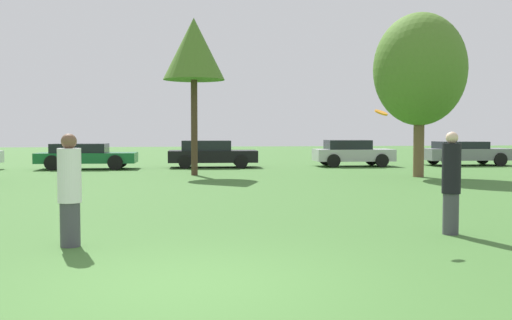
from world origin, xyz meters
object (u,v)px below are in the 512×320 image
object	(u,v)px
frisbee	(381,113)
parked_car_silver	(352,153)
person_thrower	(70,190)
parked_car_grey	(465,152)
person_catcher	(451,182)
tree_1	(194,50)
tree_2	(420,70)
parked_car_black	(211,153)
parked_car_green	(85,155)

from	to	relation	value
frisbee	parked_car_silver	size ratio (longest dim) A/B	0.06
person_thrower	parked_car_grey	world-z (taller)	person_thrower
person_catcher	tree_1	xyz separation A→B (m)	(-3.84, 14.23, 4.10)
frisbee	tree_2	bearing A→B (deg)	63.75
tree_1	parked_car_grey	distance (m)	15.54
person_thrower	parked_car_black	distance (m)	19.67
frisbee	tree_1	size ratio (longest dim) A/B	0.04
parked_car_black	parked_car_grey	distance (m)	13.13
parked_car_black	parked_car_grey	size ratio (longest dim) A/B	0.97
parked_car_black	person_catcher	bearing A→B (deg)	-78.88
tree_1	parked_car_grey	world-z (taller)	tree_1
person_thrower	person_catcher	distance (m)	6.31
frisbee	parked_car_silver	world-z (taller)	frisbee
person_thrower	parked_car_silver	size ratio (longest dim) A/B	0.44
frisbee	tree_2	size ratio (longest dim) A/B	0.04
frisbee	parked_car_green	bearing A→B (deg)	111.29
person_catcher	frisbee	bearing A→B (deg)	7.26
frisbee	parked_car_black	xyz separation A→B (m)	(-1.49, 19.41, -1.40)
tree_2	parked_car_black	bearing A→B (deg)	137.02
parked_car_green	person_catcher	bearing A→B (deg)	-62.31
tree_2	parked_car_green	size ratio (longest dim) A/B	1.38
frisbee	parked_car_grey	bearing A→B (deg)	58.82
tree_2	parked_car_grey	world-z (taller)	tree_2
parked_car_black	person_thrower	bearing A→B (deg)	-97.46
person_thrower	parked_car_black	xyz separation A→B (m)	(3.48, 19.36, -0.19)
person_thrower	parked_car_green	size ratio (longest dim) A/B	0.38
parked_car_grey	parked_car_black	bearing A→B (deg)	-178.01
tree_1	parked_car_grey	xyz separation A→B (m)	(14.13, 4.80, -4.33)
tree_1	parked_car_black	size ratio (longest dim) A/B	1.44
parked_car_silver	parked_car_grey	world-z (taller)	parked_car_silver
person_catcher	parked_car_silver	bearing A→B (deg)	-104.04
tree_1	person_thrower	bearing A→B (deg)	-99.76
tree_1	parked_car_grey	bearing A→B (deg)	18.76
person_catcher	tree_1	world-z (taller)	tree_1
tree_1	tree_2	size ratio (longest dim) A/B	0.99
person_thrower	parked_car_grey	distance (m)	25.38
parked_car_green	parked_car_black	world-z (taller)	parked_car_black
parked_car_green	parked_car_black	bearing A→B (deg)	6.93
person_thrower	frisbee	xyz separation A→B (m)	(4.97, -0.04, 1.21)
person_thrower	parked_car_green	xyz separation A→B (m)	(-2.42, 18.93, -0.23)
tree_1	parked_car_green	world-z (taller)	tree_1
parked_car_grey	tree_2	bearing A→B (deg)	-126.13
parked_car_silver	parked_car_grey	distance (m)	6.05
parked_car_grey	parked_car_silver	bearing A→B (deg)	-177.77
parked_car_grey	tree_1	bearing A→B (deg)	-158.52
person_thrower	tree_1	size ratio (longest dim) A/B	0.28
tree_2	parked_car_silver	bearing A→B (deg)	94.07
person_thrower	parked_car_black	bearing A→B (deg)	78.33
tree_1	parked_car_black	bearing A→B (deg)	78.59
frisbee	person_thrower	bearing A→B (deg)	179.50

